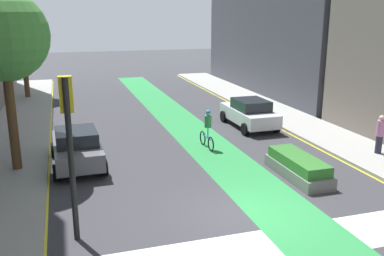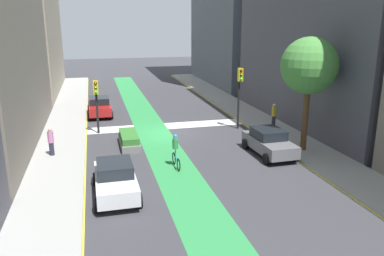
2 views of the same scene
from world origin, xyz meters
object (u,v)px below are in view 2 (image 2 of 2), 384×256
at_px(traffic_signal_near_right, 96,97).
at_px(traffic_signal_near_left, 240,87).
at_px(cyclist_in_lane, 176,150).
at_px(pedestrian_sidewalk_right_a, 51,141).
at_px(car_grey_left_far, 269,142).
at_px(street_tree_near, 309,66).
at_px(car_red_right_near, 100,106).
at_px(median_planter, 129,140).
at_px(pedestrian_sidewalk_left_a, 274,115).
at_px(car_white_right_far, 115,179).

xyz_separation_m(traffic_signal_near_right, traffic_signal_near_left, (-10.22, 1.21, 0.47)).
distance_m(cyclist_in_lane, pedestrian_sidewalk_right_a, 7.56).
relative_size(traffic_signal_near_left, cyclist_in_lane, 2.45).
bearing_deg(car_grey_left_far, street_tree_near, -179.71).
bearing_deg(street_tree_near, traffic_signal_near_left, -71.34).
distance_m(car_red_right_near, cyclist_in_lane, 14.01).
bearing_deg(traffic_signal_near_right, median_planter, 118.79).
xyz_separation_m(cyclist_in_lane, street_tree_near, (-8.19, -0.63, 4.29)).
height_order(car_grey_left_far, pedestrian_sidewalk_left_a, pedestrian_sidewalk_left_a).
bearing_deg(cyclist_in_lane, car_red_right_near, -74.27).
bearing_deg(pedestrian_sidewalk_left_a, car_red_right_near, -30.50).
height_order(car_white_right_far, car_grey_left_far, same).
bearing_deg(median_planter, traffic_signal_near_left, -165.22).
height_order(car_red_right_near, pedestrian_sidewalk_right_a, pedestrian_sidewalk_right_a).
bearing_deg(pedestrian_sidewalk_left_a, median_planter, 8.73).
relative_size(traffic_signal_near_left, street_tree_near, 0.67).
xyz_separation_m(car_red_right_near, pedestrian_sidewalk_left_a, (-12.59, 7.41, 0.24)).
bearing_deg(pedestrian_sidewalk_left_a, car_grey_left_far, 61.90).
bearing_deg(traffic_signal_near_left, car_grey_left_far, 87.09).
bearing_deg(pedestrian_sidewalk_right_a, car_grey_left_far, 168.22).
height_order(car_white_right_far, cyclist_in_lane, cyclist_in_lane).
distance_m(traffic_signal_near_left, car_red_right_near, 12.36).
relative_size(pedestrian_sidewalk_right_a, median_planter, 0.51).
xyz_separation_m(traffic_signal_near_left, pedestrian_sidewalk_left_a, (-2.61, 0.52, -2.13)).
relative_size(car_white_right_far, car_red_right_near, 1.00).
height_order(traffic_signal_near_right, pedestrian_sidewalk_right_a, traffic_signal_near_right).
xyz_separation_m(traffic_signal_near_right, pedestrian_sidewalk_left_a, (-12.83, 1.73, -1.67)).
xyz_separation_m(car_grey_left_far, cyclist_in_lane, (5.88, 0.62, 0.17)).
relative_size(car_grey_left_far, cyclist_in_lane, 2.29).
bearing_deg(street_tree_near, traffic_signal_near_right, -30.39).
relative_size(car_red_right_near, median_planter, 1.26).
distance_m(pedestrian_sidewalk_left_a, street_tree_near, 6.91).
distance_m(car_grey_left_far, pedestrian_sidewalk_left_a, 6.19).
relative_size(traffic_signal_near_right, cyclist_in_lane, 2.07).
bearing_deg(car_white_right_far, pedestrian_sidewalk_left_a, -143.64).
relative_size(traffic_signal_near_left, median_planter, 1.37).
bearing_deg(traffic_signal_near_left, street_tree_near, 108.66).
height_order(traffic_signal_near_right, car_grey_left_far, traffic_signal_near_right).
bearing_deg(traffic_signal_near_left, pedestrian_sidewalk_right_a, 14.37).
height_order(car_white_right_far, pedestrian_sidewalk_right_a, pedestrian_sidewalk_right_a).
distance_m(car_red_right_near, pedestrian_sidewalk_right_a, 10.66).
bearing_deg(street_tree_near, pedestrian_sidewalk_left_a, -96.25).
height_order(car_red_right_near, pedestrian_sidewalk_left_a, pedestrian_sidewalk_left_a).
relative_size(car_red_right_near, pedestrian_sidewalk_right_a, 2.48).
xyz_separation_m(pedestrian_sidewalk_right_a, street_tree_near, (-15.01, 2.64, 4.25)).
xyz_separation_m(car_white_right_far, car_red_right_near, (0.33, -16.44, 0.00)).
bearing_deg(street_tree_near, pedestrian_sidewalk_right_a, -9.96).
height_order(traffic_signal_near_right, street_tree_near, street_tree_near).
relative_size(cyclist_in_lane, pedestrian_sidewalk_right_a, 1.09).
relative_size(car_white_right_far, median_planter, 1.27).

